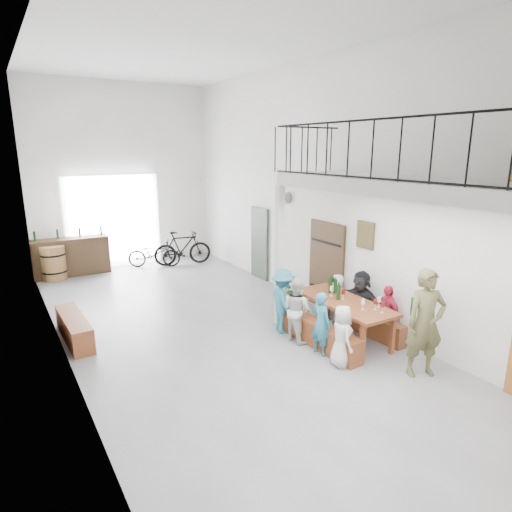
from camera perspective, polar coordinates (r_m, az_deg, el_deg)
floor at (r=8.90m, az=-5.65°, el=-9.59°), size 12.00×12.00×0.00m
room_walls at (r=8.16m, az=-6.27°, el=13.92°), size 12.00×12.00×12.00m
gateway_portal at (r=13.82m, az=-18.42°, el=4.37°), size 2.80×0.08×2.80m
right_wall_decor at (r=8.52m, az=16.48°, el=1.13°), size 0.07×8.28×5.07m
balcony at (r=6.99m, az=20.93°, el=8.20°), size 1.52×5.62×4.00m
tasting_table at (r=8.29m, az=11.63°, el=-6.39°), size 0.93×2.12×0.79m
bench_inner at (r=8.13m, az=8.32°, el=-10.30°), size 0.34×1.99×0.46m
bench_wall at (r=8.88m, az=14.29°, el=-8.57°), size 0.30×1.85×0.42m
tableware at (r=8.33m, az=11.84°, el=-4.69°), size 0.40×1.41×0.35m
side_bench at (r=8.97m, az=-23.08°, el=-8.87°), size 0.43×1.72×0.48m
oak_barrel at (r=13.17m, az=-25.38°, el=-0.82°), size 0.66×0.66×0.97m
serving_counter at (r=13.46m, az=-23.40°, el=-0.06°), size 2.08×0.67×1.08m
counter_bottles at (r=13.33m, az=-23.69°, el=2.80°), size 1.81×0.17×0.28m
guest_left_a at (r=7.40m, az=11.35°, el=-10.42°), size 0.49×0.60×1.07m
guest_left_b at (r=7.72m, az=8.66°, el=-8.85°), size 0.31×0.44×1.16m
guest_left_c at (r=8.17m, az=5.49°, el=-7.11°), size 0.52×0.64×1.24m
guest_left_d at (r=8.50m, az=3.58°, el=-6.03°), size 0.67×0.93×1.30m
guest_right_a at (r=8.49m, az=17.02°, el=-7.36°), size 0.33×0.67×1.11m
guest_right_b at (r=8.73m, az=13.72°, el=-5.96°), size 0.51×1.21×1.27m
guest_right_c at (r=9.26m, az=10.75°, el=-5.45°), size 0.49×0.58×1.02m
host_standing at (r=7.37m, az=21.67°, el=-8.32°), size 0.76×0.64×1.77m
potted_plant at (r=10.58m, az=4.65°, el=-4.59°), size 0.39×0.35×0.37m
bicycle_near at (r=13.56m, az=-13.43°, el=0.28°), size 1.66×1.21×0.83m
bicycle_far at (r=13.61m, az=-9.76°, el=1.04°), size 1.85×0.86×1.07m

